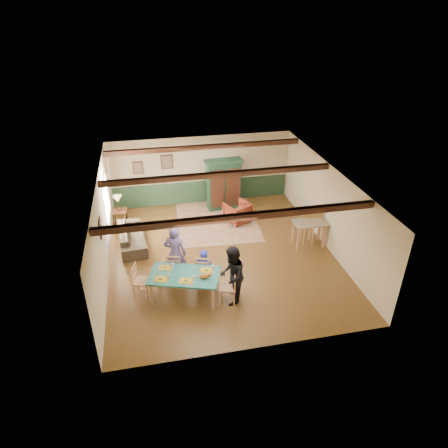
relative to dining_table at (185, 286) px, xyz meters
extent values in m
plane|color=#533417|center=(1.39, 1.84, -0.38)|extent=(8.00, 8.00, 0.00)
cube|color=beige|center=(1.39, 5.84, 0.97)|extent=(7.00, 0.02, 2.70)
cube|color=beige|center=(-2.11, 1.84, 0.97)|extent=(0.02, 8.00, 2.70)
cube|color=beige|center=(4.89, 1.84, 0.97)|extent=(0.02, 8.00, 2.70)
cube|color=white|center=(1.39, 1.84, 2.32)|extent=(7.00, 8.00, 0.02)
cube|color=#213C26|center=(1.39, 5.82, 0.07)|extent=(6.95, 0.03, 0.90)
cube|color=black|center=(1.39, -0.46, 2.23)|extent=(6.95, 0.16, 0.16)
cube|color=black|center=(1.39, 2.24, 2.23)|extent=(6.95, 0.16, 0.16)
cube|color=black|center=(1.39, 4.84, 2.23)|extent=(6.95, 0.16, 0.16)
imported|color=#604F87|center=(-0.14, 0.90, 0.50)|extent=(0.74, 0.60, 1.76)
imported|color=black|center=(1.22, -0.39, 0.46)|extent=(0.86, 0.98, 1.69)
imported|color=#2A30A8|center=(0.64, 0.65, 0.13)|extent=(0.58, 0.46, 1.03)
cube|color=#BFB28B|center=(1.67, 4.10, -0.38)|extent=(3.11, 3.62, 0.01)
cube|color=black|center=(2.14, 5.12, 0.60)|extent=(1.42, 0.65, 1.97)
imported|color=#541910|center=(2.41, 3.92, -0.01)|extent=(1.08, 1.10, 0.75)
imported|color=#372E22|center=(-1.40, 3.07, -0.08)|extent=(1.00, 2.16, 0.61)
camera|label=1|loc=(-0.70, -8.61, 6.77)|focal=32.00mm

